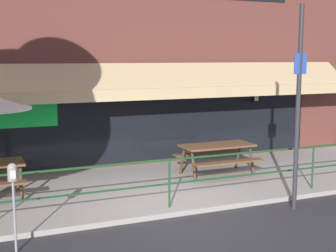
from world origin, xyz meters
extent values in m
plane|color=#2D2D30|center=(0.00, 0.00, 0.00)|extent=(120.00, 120.00, 0.00)
cube|color=#9E998E|center=(0.00, 2.00, 0.05)|extent=(15.00, 4.00, 0.10)
cube|color=brown|center=(0.00, 4.25, 3.68)|extent=(15.00, 0.50, 7.36)
cube|color=black|center=(0.00, 3.99, 1.35)|extent=(12.00, 0.02, 2.30)
cube|color=#19D84C|center=(-2.25, 3.97, 1.65)|extent=(1.50, 0.02, 0.70)
cube|color=tan|center=(0.00, 3.45, 2.50)|extent=(13.80, 0.92, 0.70)
cube|color=tan|center=(0.00, 2.94, 2.10)|extent=(13.80, 0.08, 0.28)
cube|color=black|center=(4.12, 3.86, 2.03)|extent=(0.04, 0.28, 0.04)
cube|color=black|center=(4.12, 3.72, 1.85)|extent=(0.18, 0.18, 0.28)
cube|color=beige|center=(4.12, 3.72, 1.85)|extent=(0.13, 0.19, 0.20)
cylinder|color=#194723|center=(0.00, 0.30, 0.57)|extent=(0.04, 0.04, 0.95)
cylinder|color=#194723|center=(3.45, 0.30, 0.57)|extent=(0.04, 0.04, 0.95)
cube|color=#194723|center=(0.00, 0.30, 1.05)|extent=(13.80, 0.04, 0.04)
cube|color=#194723|center=(0.00, 0.30, 0.57)|extent=(13.80, 0.03, 0.03)
cylinder|color=#48311E|center=(-2.61, 1.91, 0.47)|extent=(0.07, 0.30, 0.73)
cylinder|color=#48311E|center=(-2.61, 2.55, 0.47)|extent=(0.07, 0.30, 0.73)
cube|color=brown|center=(2.08, 2.21, 0.84)|extent=(1.80, 0.80, 0.05)
cube|color=brown|center=(2.08, 1.63, 0.54)|extent=(1.80, 0.26, 0.04)
cube|color=brown|center=(2.08, 2.79, 0.54)|extent=(1.80, 0.26, 0.04)
cylinder|color=#48311E|center=(2.88, 1.89, 0.47)|extent=(0.07, 0.30, 0.73)
cylinder|color=#48311E|center=(2.88, 2.52, 0.47)|extent=(0.07, 0.30, 0.73)
cylinder|color=#48311E|center=(1.28, 1.89, 0.47)|extent=(0.07, 0.30, 0.73)
cylinder|color=#48311E|center=(1.28, 2.52, 0.47)|extent=(0.07, 0.30, 0.73)
cylinder|color=gray|center=(-2.93, -0.53, 0.57)|extent=(0.04, 0.04, 1.15)
cylinder|color=gray|center=(-2.93, -0.53, 1.25)|extent=(0.15, 0.15, 0.20)
sphere|color=gray|center=(-2.93, -0.53, 1.35)|extent=(0.14, 0.14, 0.14)
cube|color=silver|center=(-2.93, -0.61, 1.26)|extent=(0.08, 0.01, 0.13)
cylinder|color=#2D2D33|center=(2.39, -0.45, 2.00)|extent=(0.09, 0.09, 4.00)
cube|color=blue|center=(2.39, -0.47, 2.88)|extent=(0.28, 0.02, 0.40)
camera|label=1|loc=(-3.40, -7.80, 3.01)|focal=50.00mm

